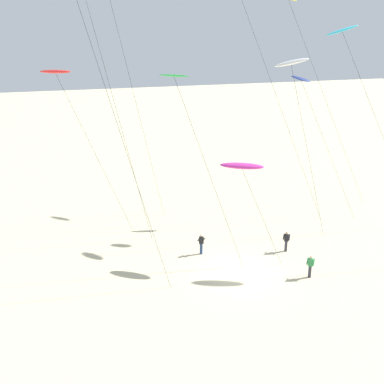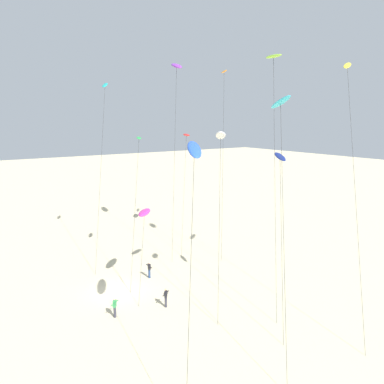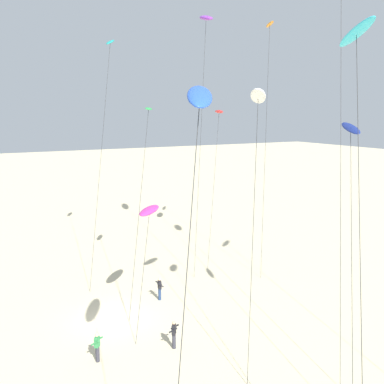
{
  "view_description": "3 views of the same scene",
  "coord_description": "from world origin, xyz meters",
  "px_view_note": "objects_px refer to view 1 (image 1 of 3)",
  "views": [
    {
      "loc": [
        -13.91,
        -27.09,
        16.2
      ],
      "look_at": [
        -1.49,
        5.3,
        4.72
      ],
      "focal_mm": 43.86,
      "sensor_mm": 36.0,
      "label": 1
    },
    {
      "loc": [
        33.74,
        -14.86,
        15.81
      ],
      "look_at": [
        0.5,
        7.81,
        8.53
      ],
      "focal_mm": 39.37,
      "sensor_mm": 36.0,
      "label": 2
    },
    {
      "loc": [
        26.38,
        -8.12,
        13.49
      ],
      "look_at": [
        0.53,
        5.61,
        8.13
      ],
      "focal_mm": 41.15,
      "sensor_mm": 36.0,
      "label": 3
    }
  ],
  "objects_px": {
    "kite_magenta": "(242,166)",
    "kite_flyer_furthest": "(286,241)",
    "kite_green": "(176,81)",
    "kite_flyer_middle": "(201,243)",
    "kite_white": "(291,64)",
    "kite_flyer_nearest": "(310,266)",
    "kite_navy": "(302,83)",
    "kite_cyan": "(343,33)",
    "kite_yellow": "(291,6)",
    "kite_red": "(56,73)"
  },
  "relations": [
    {
      "from": "kite_flyer_furthest",
      "to": "kite_red",
      "type": "bearing_deg",
      "value": 141.38
    },
    {
      "from": "kite_white",
      "to": "kite_flyer_nearest",
      "type": "relative_size",
      "value": 8.87
    },
    {
      "from": "kite_white",
      "to": "kite_cyan",
      "type": "bearing_deg",
      "value": 9.98
    },
    {
      "from": "kite_yellow",
      "to": "kite_flyer_middle",
      "type": "distance_m",
      "value": 25.11
    },
    {
      "from": "kite_flyer_nearest",
      "to": "kite_flyer_middle",
      "type": "height_order",
      "value": "same"
    },
    {
      "from": "kite_yellow",
      "to": "kite_magenta",
      "type": "xyz_separation_m",
      "value": [
        -11.12,
        -12.47,
        -11.73
      ]
    },
    {
      "from": "kite_cyan",
      "to": "kite_flyer_middle",
      "type": "bearing_deg",
      "value": -167.68
    },
    {
      "from": "kite_green",
      "to": "kite_white",
      "type": "distance_m",
      "value": 10.6
    },
    {
      "from": "kite_yellow",
      "to": "kite_white",
      "type": "bearing_deg",
      "value": -120.34
    },
    {
      "from": "kite_red",
      "to": "kite_flyer_middle",
      "type": "height_order",
      "value": "kite_red"
    },
    {
      "from": "kite_green",
      "to": "kite_flyer_middle",
      "type": "distance_m",
      "value": 12.57
    },
    {
      "from": "kite_magenta",
      "to": "kite_white",
      "type": "bearing_deg",
      "value": 32.03
    },
    {
      "from": "kite_navy",
      "to": "kite_flyer_middle",
      "type": "distance_m",
      "value": 17.31
    },
    {
      "from": "kite_yellow",
      "to": "kite_flyer_nearest",
      "type": "height_order",
      "value": "kite_yellow"
    },
    {
      "from": "kite_magenta",
      "to": "kite_flyer_furthest",
      "type": "relative_size",
      "value": 4.56
    },
    {
      "from": "kite_yellow",
      "to": "kite_flyer_nearest",
      "type": "bearing_deg",
      "value": -114.63
    },
    {
      "from": "kite_red",
      "to": "kite_flyer_nearest",
      "type": "distance_m",
      "value": 25.42
    },
    {
      "from": "kite_white",
      "to": "kite_flyer_middle",
      "type": "bearing_deg",
      "value": -166.21
    },
    {
      "from": "kite_red",
      "to": "kite_yellow",
      "type": "height_order",
      "value": "kite_yellow"
    },
    {
      "from": "kite_navy",
      "to": "kite_cyan",
      "type": "bearing_deg",
      "value": -48.08
    },
    {
      "from": "kite_red",
      "to": "kite_flyer_nearest",
      "type": "bearing_deg",
      "value": -48.5
    },
    {
      "from": "kite_navy",
      "to": "kite_magenta",
      "type": "height_order",
      "value": "kite_navy"
    },
    {
      "from": "kite_yellow",
      "to": "kite_navy",
      "type": "xyz_separation_m",
      "value": [
        -1.73,
        -5.42,
        -6.74
      ]
    },
    {
      "from": "kite_white",
      "to": "kite_flyer_middle",
      "type": "relative_size",
      "value": 8.87
    },
    {
      "from": "kite_magenta",
      "to": "kite_flyer_nearest",
      "type": "xyz_separation_m",
      "value": [
        3.32,
        -4.56,
        -6.44
      ]
    },
    {
      "from": "kite_yellow",
      "to": "kite_flyer_furthest",
      "type": "height_order",
      "value": "kite_yellow"
    },
    {
      "from": "kite_cyan",
      "to": "kite_flyer_furthest",
      "type": "distance_m",
      "value": 18.05
    },
    {
      "from": "kite_yellow",
      "to": "kite_cyan",
      "type": "distance_m",
      "value": 8.14
    },
    {
      "from": "kite_flyer_furthest",
      "to": "kite_white",
      "type": "bearing_deg",
      "value": 63.57
    },
    {
      "from": "kite_flyer_furthest",
      "to": "kite_navy",
      "type": "bearing_deg",
      "value": 53.72
    },
    {
      "from": "kite_flyer_nearest",
      "to": "kite_flyer_furthest",
      "type": "distance_m",
      "value": 4.35
    },
    {
      "from": "kite_green",
      "to": "kite_navy",
      "type": "distance_m",
      "value": 14.74
    },
    {
      "from": "kite_green",
      "to": "kite_magenta",
      "type": "xyz_separation_m",
      "value": [
        4.35,
        -1.82,
        -5.98
      ]
    },
    {
      "from": "kite_flyer_nearest",
      "to": "kite_flyer_furthest",
      "type": "bearing_deg",
      "value": 80.62
    },
    {
      "from": "kite_navy",
      "to": "kite_magenta",
      "type": "distance_m",
      "value": 12.76
    },
    {
      "from": "kite_white",
      "to": "kite_yellow",
      "type": "bearing_deg",
      "value": 59.66
    },
    {
      "from": "kite_green",
      "to": "kite_white",
      "type": "bearing_deg",
      "value": 10.68
    },
    {
      "from": "kite_flyer_furthest",
      "to": "kite_flyer_middle",
      "type": "bearing_deg",
      "value": 163.16
    },
    {
      "from": "kite_red",
      "to": "kite_flyer_furthest",
      "type": "height_order",
      "value": "kite_red"
    },
    {
      "from": "kite_yellow",
      "to": "kite_magenta",
      "type": "distance_m",
      "value": 20.42
    },
    {
      "from": "kite_cyan",
      "to": "kite_magenta",
      "type": "xyz_separation_m",
      "value": [
        -11.48,
        -4.73,
        -9.21
      ]
    },
    {
      "from": "kite_magenta",
      "to": "kite_flyer_middle",
      "type": "distance_m",
      "value": 7.1
    },
    {
      "from": "kite_green",
      "to": "kite_flyer_furthest",
      "type": "relative_size",
      "value": 8.31
    },
    {
      "from": "kite_yellow",
      "to": "kite_navy",
      "type": "bearing_deg",
      "value": -107.67
    },
    {
      "from": "kite_yellow",
      "to": "kite_white",
      "type": "distance_m",
      "value": 11.18
    },
    {
      "from": "kite_cyan",
      "to": "kite_flyer_middle",
      "type": "distance_m",
      "value": 21.17
    },
    {
      "from": "kite_navy",
      "to": "kite_cyan",
      "type": "relative_size",
      "value": 0.76
    },
    {
      "from": "kite_green",
      "to": "kite_flyer_nearest",
      "type": "height_order",
      "value": "kite_green"
    },
    {
      "from": "kite_white",
      "to": "kite_navy",
      "type": "relative_size",
      "value": 1.13
    },
    {
      "from": "kite_flyer_nearest",
      "to": "kite_green",
      "type": "bearing_deg",
      "value": 140.24
    }
  ]
}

